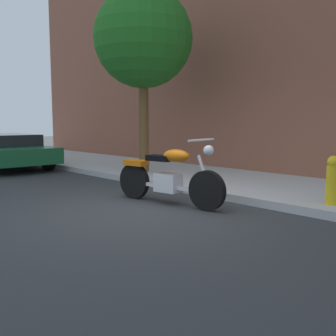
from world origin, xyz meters
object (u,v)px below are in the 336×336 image
motorcycle (168,177)px  parked_car_green (4,150)px  street_tree (143,39)px  fire_hydrant (333,184)px

motorcycle → parked_car_green: motorcycle is taller
motorcycle → street_tree: size_ratio=0.48×
street_tree → fire_hydrant: street_tree is taller
motorcycle → street_tree: 4.56m
parked_car_green → street_tree: bearing=24.6°
fire_hydrant → street_tree: bearing=175.0°
fire_hydrant → parked_car_green: bearing=-170.9°
street_tree → motorcycle: bearing=-32.5°
parked_car_green → fire_hydrant: parked_car_green is taller
street_tree → parked_car_green: bearing=-155.4°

